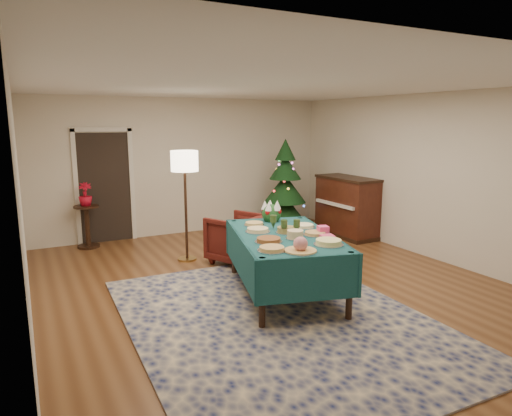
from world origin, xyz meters
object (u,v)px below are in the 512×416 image
armchair (240,236)px  floor_lamp (185,168)px  gift_box (323,230)px  christmas_tree (285,191)px  buffet_table (284,246)px  potted_plant (85,199)px  piano (347,207)px  side_table (87,227)px

armchair → floor_lamp: size_ratio=0.48×
gift_box → christmas_tree: bearing=67.0°
buffet_table → potted_plant: size_ratio=5.65×
buffet_table → piano: (2.72, 2.13, -0.07)m
buffet_table → floor_lamp: 2.30m
potted_plant → piano: piano is taller
side_table → piano: bearing=-17.2°
floor_lamp → potted_plant: bearing=130.6°
side_table → christmas_tree: christmas_tree is taller
floor_lamp → side_table: bearing=130.6°
buffet_table → armchair: bearing=87.0°
gift_box → floor_lamp: bearing=115.6°
gift_box → piano: bearing=46.0°
armchair → side_table: bearing=-72.0°
armchair → christmas_tree: 2.31m
buffet_table → armchair: size_ratio=2.70×
side_table → piano: 4.91m
buffet_table → armchair: (0.08, 1.51, -0.22)m
potted_plant → piano: 4.91m
side_table → christmas_tree: 3.85m
armchair → side_table: (-2.05, 2.07, -0.06)m
gift_box → piano: 3.29m
armchair → potted_plant: bearing=-72.0°
side_table → floor_lamp: bearing=-49.4°
christmas_tree → gift_box: bearing=-113.0°
floor_lamp → side_table: 2.34m
side_table → potted_plant: size_ratio=1.86×
floor_lamp → side_table: size_ratio=2.34×
potted_plant → gift_box: bearing=-57.6°
potted_plant → side_table: bearing=135.0°
buffet_table → side_table: bearing=118.8°
side_table → potted_plant: bearing=-45.0°
buffet_table → piano: bearing=38.1°
christmas_tree → piano: 1.28m
gift_box → christmas_tree: (1.36, 3.21, -0.01)m
armchair → christmas_tree: christmas_tree is taller
potted_plant → piano: (4.68, -1.45, -0.31)m
buffet_table → gift_box: (0.44, -0.22, 0.21)m
potted_plant → buffet_table: bearing=-61.2°
christmas_tree → side_table: bearing=171.1°
gift_box → piano: (2.27, 2.35, -0.29)m
buffet_table → floor_lamp: (-0.64, 2.03, 0.87)m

